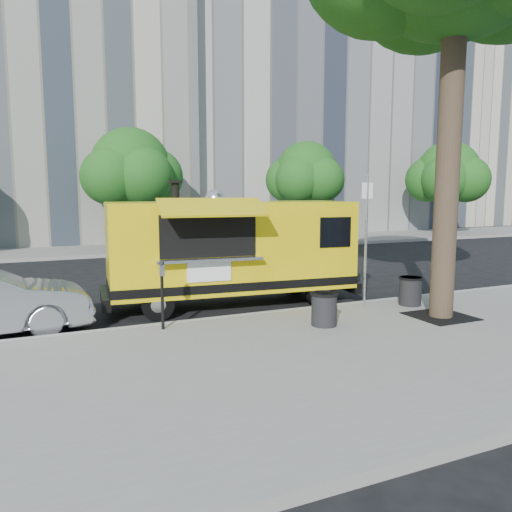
{
  "coord_description": "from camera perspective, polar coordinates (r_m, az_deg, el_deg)",
  "views": [
    {
      "loc": [
        -5.18,
        -10.61,
        2.79
      ],
      "look_at": [
        -0.43,
        0.0,
        1.27
      ],
      "focal_mm": 35.0,
      "sensor_mm": 36.0,
      "label": 1
    }
  ],
  "objects": [
    {
      "name": "far_sidewalk",
      "position": [
        24.8,
        -11.9,
        0.99
      ],
      "size": [
        60.0,
        5.0,
        0.15
      ],
      "primitive_type": "cube",
      "color": "gray",
      "rests_on": "ground"
    },
    {
      "name": "far_tree_b",
      "position": [
        23.7,
        -14.13,
        9.73
      ],
      "size": [
        3.6,
        3.6,
        5.5
      ],
      "color": "#33261C",
      "rests_on": "far_sidewalk"
    },
    {
      "name": "trash_bin_right",
      "position": [
        9.97,
        7.8,
        -5.92
      ],
      "size": [
        0.55,
        0.55,
        0.66
      ],
      "color": "black",
      "rests_on": "sidewalk"
    },
    {
      "name": "food_truck",
      "position": [
        12.02,
        -2.9,
        0.84
      ],
      "size": [
        6.27,
        3.08,
        3.0
      ],
      "rotation": [
        0.0,
        0.0,
        -0.09
      ],
      "color": "yellow",
      "rests_on": "ground"
    },
    {
      "name": "parking_meter",
      "position": [
        9.68,
        -10.69,
        -3.46
      ],
      "size": [
        0.11,
        0.11,
        1.33
      ],
      "color": "black",
      "rests_on": "sidewalk"
    },
    {
      "name": "sign_post",
      "position": [
        11.32,
        12.48,
        2.49
      ],
      "size": [
        0.28,
        0.06,
        3.0
      ],
      "color": "silver",
      "rests_on": "sidewalk"
    },
    {
      "name": "tree_well",
      "position": [
        11.33,
        20.34,
        -6.48
      ],
      "size": [
        1.2,
        1.2,
        0.02
      ],
      "primitive_type": "cube",
      "color": "black",
      "rests_on": "sidewalk"
    },
    {
      "name": "far_tree_d",
      "position": [
        32.82,
        21.12,
        8.86
      ],
      "size": [
        3.78,
        3.78,
        5.64
      ],
      "color": "#33261C",
      "rests_on": "far_sidewalk"
    },
    {
      "name": "far_tree_c",
      "position": [
        26.53,
        5.78,
        9.4
      ],
      "size": [
        3.24,
        3.24,
        5.21
      ],
      "color": "#33261C",
      "rests_on": "far_sidewalk"
    },
    {
      "name": "sidewalk",
      "position": [
        8.82,
        13.54,
        -10.7
      ],
      "size": [
        60.0,
        6.0,
        0.15
      ],
      "primitive_type": "cube",
      "color": "gray",
      "rests_on": "ground"
    },
    {
      "name": "ground",
      "position": [
        12.13,
        1.88,
        -5.87
      ],
      "size": [
        120.0,
        120.0,
        0.0
      ],
      "primitive_type": "plane",
      "color": "black",
      "rests_on": "ground"
    },
    {
      "name": "curb",
      "position": [
        11.3,
        3.96,
        -6.48
      ],
      "size": [
        60.0,
        0.14,
        0.16
      ],
      "primitive_type": "cube",
      "color": "#999993",
      "rests_on": "ground"
    },
    {
      "name": "trash_bin_left",
      "position": [
        12.16,
        17.23,
        -3.75
      ],
      "size": [
        0.55,
        0.55,
        0.66
      ],
      "color": "black",
      "rests_on": "sidewalk"
    },
    {
      "name": "building_mid",
      "position": [
        38.42,
        3.08,
        18.24
      ],
      "size": [
        20.0,
        14.0,
        20.0
      ],
      "primitive_type": "cube",
      "color": "#A9A59E",
      "rests_on": "ground"
    },
    {
      "name": "building_right",
      "position": [
        49.62,
        21.83,
        12.94
      ],
      "size": [
        16.0,
        12.0,
        16.0
      ],
      "primitive_type": "cube",
      "color": "beige",
      "rests_on": "ground"
    }
  ]
}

